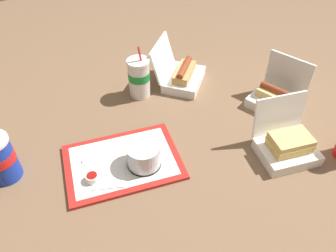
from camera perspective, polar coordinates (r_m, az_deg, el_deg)
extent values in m
plane|color=brown|center=(1.14, 1.69, -2.93)|extent=(3.20, 3.20, 0.00)
cube|color=red|center=(1.09, -7.86, -6.23)|extent=(0.42, 0.34, 0.01)
cube|color=white|center=(1.08, -7.90, -6.00)|extent=(0.37, 0.29, 0.00)
cylinder|color=black|center=(1.06, -4.15, -6.44)|extent=(0.11, 0.11, 0.01)
cylinder|color=#512D19|center=(1.04, -4.23, -5.37)|extent=(0.08, 0.08, 0.05)
cylinder|color=silver|center=(1.03, -4.26, -5.00)|extent=(0.11, 0.11, 0.07)
cylinder|color=white|center=(1.04, -13.04, -8.78)|extent=(0.04, 0.04, 0.02)
cylinder|color=#9E140F|center=(1.03, -13.12, -8.44)|extent=(0.03, 0.03, 0.01)
cube|color=white|center=(1.05, -10.21, -8.48)|extent=(0.13, 0.13, 0.00)
cube|color=white|center=(1.11, -12.16, -4.98)|extent=(0.11, 0.01, 0.00)
cube|color=white|center=(1.34, 17.91, 3.87)|extent=(0.19, 0.21, 0.04)
cube|color=white|center=(1.35, 20.25, 8.48)|extent=(0.06, 0.17, 0.15)
cube|color=#DBB770|center=(1.32, 18.24, 5.07)|extent=(0.10, 0.15, 0.03)
cylinder|color=brown|center=(1.30, 18.47, 5.89)|extent=(0.06, 0.13, 0.03)
cylinder|color=yellow|center=(1.30, 18.56, 6.21)|extent=(0.04, 0.11, 0.01)
cube|color=white|center=(1.16, 19.95, -4.30)|extent=(0.21, 0.19, 0.04)
cube|color=white|center=(1.14, 18.80, 1.90)|extent=(0.18, 0.08, 0.14)
cube|color=#DBB770|center=(1.14, 20.31, -3.27)|extent=(0.15, 0.12, 0.02)
cube|color=#E5C651|center=(1.12, 20.50, -2.71)|extent=(0.15, 0.12, 0.01)
cube|color=#DBB770|center=(1.11, 20.70, -2.13)|extent=(0.15, 0.12, 0.02)
cube|color=white|center=(1.40, 2.80, 8.09)|extent=(0.24, 0.24, 0.04)
cube|color=white|center=(1.38, -0.96, 11.79)|extent=(0.18, 0.16, 0.14)
cube|color=tan|center=(1.38, 2.85, 9.31)|extent=(0.16, 0.15, 0.03)
cylinder|color=brown|center=(1.37, 2.89, 10.14)|extent=(0.13, 0.12, 0.03)
cylinder|color=yellow|center=(1.36, 2.90, 10.46)|extent=(0.10, 0.09, 0.01)
cylinder|color=#1938B7|center=(1.12, -27.21, -5.27)|extent=(0.09, 0.09, 0.15)
cylinder|color=white|center=(1.31, -5.04, 8.15)|extent=(0.08, 0.08, 0.15)
cylinder|color=#198C33|center=(1.30, -5.09, 8.81)|extent=(0.09, 0.09, 0.03)
cylinder|color=white|center=(1.27, -5.26, 11.12)|extent=(0.09, 0.09, 0.01)
cylinder|color=red|center=(1.25, -4.97, 12.44)|extent=(0.01, 0.01, 0.06)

